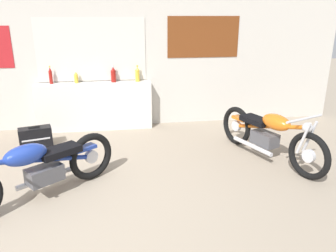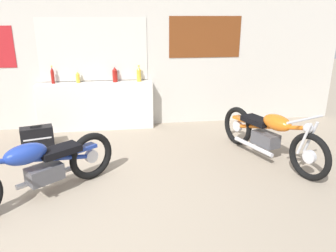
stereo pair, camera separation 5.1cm
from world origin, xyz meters
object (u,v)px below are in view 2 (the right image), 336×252
object	(u,v)px
bottle_center	(115,75)
bottle_right_center	(139,74)
bottle_leftmost	(53,76)
motorcycle_blue	(38,168)
bottle_left_center	(78,77)
motorcycle_orange	(269,134)
hard_case_black	(37,137)

from	to	relation	value
bottle_center	bottle_right_center	size ratio (longest dim) A/B	1.00
bottle_leftmost	motorcycle_blue	world-z (taller)	bottle_leftmost
bottle_center	motorcycle_blue	size ratio (longest dim) A/B	0.18
bottle_left_center	motorcycle_orange	world-z (taller)	bottle_left_center
bottle_left_center	motorcycle_orange	bearing A→B (deg)	-32.26
bottle_leftmost	hard_case_black	xyz separation A→B (m)	(-0.18, -0.81, -0.84)
bottle_left_center	motorcycle_orange	distance (m)	3.41
bottle_leftmost	bottle_right_center	bearing A→B (deg)	-0.40
bottle_leftmost	hard_case_black	size ratio (longest dim) A/B	0.59
bottle_center	motorcycle_orange	size ratio (longest dim) A/B	0.15
motorcycle_blue	hard_case_black	bearing A→B (deg)	104.10
motorcycle_blue	hard_case_black	world-z (taller)	motorcycle_blue
bottle_right_center	hard_case_black	size ratio (longest dim) A/B	0.55
bottle_left_center	hard_case_black	xyz separation A→B (m)	(-0.61, -0.81, -0.79)
bottle_leftmost	bottle_center	size ratio (longest dim) A/B	1.07
motorcycle_orange	motorcycle_blue	bearing A→B (deg)	-167.49
bottle_leftmost	motorcycle_orange	xyz separation A→B (m)	(3.28, -1.80, -0.61)
motorcycle_orange	hard_case_black	bearing A→B (deg)	164.12
motorcycle_blue	motorcycle_orange	distance (m)	3.11
bottle_leftmost	bottle_right_center	size ratio (longest dim) A/B	1.07
motorcycle_orange	bottle_center	bearing A→B (deg)	140.66
bottle_center	hard_case_black	distance (m)	1.72
bottle_right_center	bottle_left_center	bearing A→B (deg)	179.38
bottle_left_center	bottle_leftmost	bearing A→B (deg)	-179.85
bottle_left_center	bottle_right_center	bearing A→B (deg)	-0.62
motorcycle_blue	motorcycle_orange	bearing A→B (deg)	12.51
bottle_leftmost	bottle_left_center	xyz separation A→B (m)	(0.43, 0.00, -0.04)
bottle_left_center	motorcycle_blue	xyz separation A→B (m)	(-0.19, -2.47, -0.57)
bottle_left_center	bottle_center	xyz separation A→B (m)	(0.66, -0.00, 0.03)
bottle_left_center	motorcycle_orange	size ratio (longest dim) A/B	0.11
bottle_right_center	bottle_leftmost	bearing A→B (deg)	179.60
bottle_right_center	motorcycle_blue	world-z (taller)	bottle_right_center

